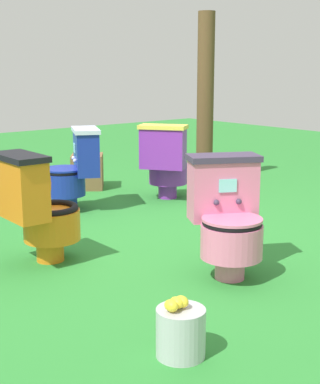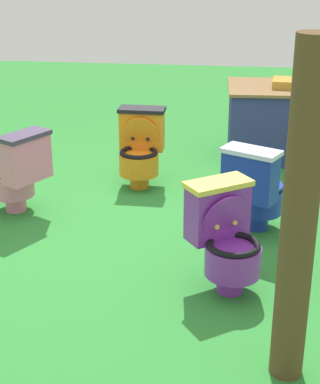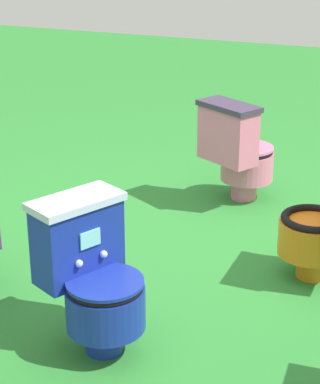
{
  "view_description": "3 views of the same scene",
  "coord_description": "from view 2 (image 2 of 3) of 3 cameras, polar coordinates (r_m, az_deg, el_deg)",
  "views": [
    {
      "loc": [
        -3.3,
        2.51,
        1.25
      ],
      "look_at": [
        -0.17,
        -0.09,
        0.35
      ],
      "focal_mm": 53.26,
      "sensor_mm": 36.0,
      "label": 1
    },
    {
      "loc": [
        0.79,
        -4.63,
        2.19
      ],
      "look_at": [
        0.24,
        -0.33,
        0.42
      ],
      "focal_mm": 58.12,
      "sensor_mm": 36.0,
      "label": 2
    },
    {
      "loc": [
        3.58,
        1.33,
        1.98
      ],
      "look_at": [
        0.01,
        -0.1,
        0.42
      ],
      "focal_mm": 67.57,
      "sensor_mm": 36.0,
      "label": 3
    }
  ],
  "objects": [
    {
      "name": "wooden_post",
      "position": [
        3.13,
        12.65,
        -2.56
      ],
      "size": [
        0.18,
        0.18,
        1.81
      ],
      "primitive_type": "cylinder",
      "color": "brown",
      "rests_on": "ground"
    },
    {
      "name": "ground",
      "position": [
        5.19,
        -2.19,
        -2.77
      ],
      "size": [
        14.0,
        14.0,
        0.0
      ],
      "primitive_type": "plane",
      "color": "#2D8433"
    },
    {
      "name": "toilet_pink",
      "position": [
        5.37,
        -12.88,
        1.82
      ],
      "size": [
        0.63,
        0.59,
        0.73
      ],
      "rotation": [
        0.0,
        0.0,
        1.06
      ],
      "color": "pink",
      "rests_on": "ground"
    },
    {
      "name": "toilet_blue",
      "position": [
        4.93,
        8.73,
        0.3
      ],
      "size": [
        0.58,
        0.62,
        0.73
      ],
      "rotation": [
        0.0,
        0.0,
        5.82
      ],
      "color": "#192D9E",
      "rests_on": "ground"
    },
    {
      "name": "toilet_purple",
      "position": [
        4.12,
        6.04,
        -4.06
      ],
      "size": [
        0.61,
        0.63,
        0.73
      ],
      "rotation": [
        0.0,
        0.0,
        3.76
      ],
      "color": "purple",
      "rests_on": "ground"
    },
    {
      "name": "vendor_table",
      "position": [
        6.78,
        12.36,
        6.32
      ],
      "size": [
        1.5,
        0.93,
        0.85
      ],
      "rotation": [
        0.0,
        0.0,
        0.05
      ],
      "color": "navy",
      "rests_on": "ground"
    },
    {
      "name": "toilet_orange",
      "position": [
        5.85,
        -1.82,
        4.13
      ],
      "size": [
        0.44,
        0.5,
        0.73
      ],
      "rotation": [
        0.0,
        0.0,
        3.13
      ],
      "color": "orange",
      "rests_on": "ground"
    }
  ]
}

